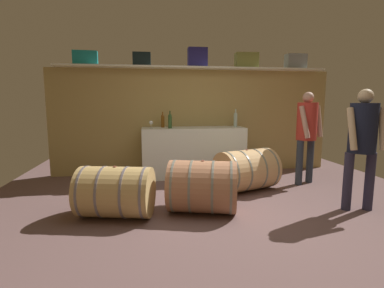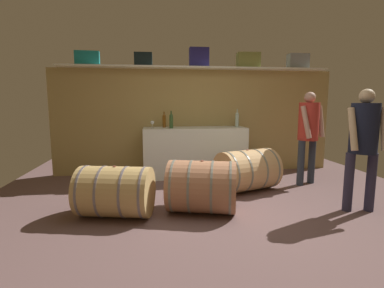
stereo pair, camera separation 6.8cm
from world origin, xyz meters
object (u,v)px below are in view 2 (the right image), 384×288
at_px(toolcase_navy, 199,57).
at_px(wine_bottle_clear, 237,119).
at_px(wine_barrel_near, 202,187).
at_px(visitor_tasting, 364,138).
at_px(toolcase_black, 143,60).
at_px(wine_barrel_flank, 247,170).
at_px(wine_bottle_green, 171,121).
at_px(work_cabinet, 195,152).
at_px(toolcase_teal, 87,58).
at_px(toolcase_grey, 298,61).
at_px(toolcase_olive, 248,60).
at_px(wine_glass, 152,123).
at_px(winemaker_pouring, 309,128).
at_px(wine_bottle_amber, 164,120).
at_px(wine_barrel_far, 115,191).

distance_m(toolcase_navy, wine_bottle_clear, 1.38).
bearing_deg(wine_barrel_near, visitor_tasting, 8.59).
xyz_separation_m(toolcase_black, wine_bottle_clear, (1.76, -0.16, -1.10)).
bearing_deg(toolcase_navy, wine_barrel_flank, -64.15).
bearing_deg(wine_bottle_green, work_cabinet, 11.61).
bearing_deg(visitor_tasting, wine_barrel_near, 2.34).
bearing_deg(toolcase_teal, toolcase_grey, -4.07).
relative_size(wine_barrel_near, visitor_tasting, 0.64).
bearing_deg(toolcase_olive, toolcase_grey, 4.40).
bearing_deg(wine_glass, toolcase_grey, 5.60).
bearing_deg(winemaker_pouring, toolcase_teal, -39.32).
height_order(wine_glass, wine_barrel_near, wine_glass).
bearing_deg(work_cabinet, winemaker_pouring, -24.47).
bearing_deg(toolcase_navy, toolcase_black, -179.12).
relative_size(toolcase_teal, wine_bottle_amber, 1.44).
bearing_deg(work_cabinet, wine_barrel_flank, -56.46).
bearing_deg(wine_bottle_green, wine_glass, 177.50).
bearing_deg(wine_barrel_flank, toolcase_olive, 53.12).
distance_m(toolcase_olive, wine_barrel_near, 3.06).
bearing_deg(toolcase_olive, toolcase_navy, -175.60).
height_order(wine_bottle_amber, wine_barrel_flank, wine_bottle_amber).
xyz_separation_m(wine_bottle_green, wine_barrel_flank, (1.14, -0.95, -0.74)).
height_order(wine_bottle_clear, visitor_tasting, visitor_tasting).
distance_m(toolcase_olive, toolcase_grey, 1.02).
height_order(toolcase_black, work_cabinet, toolcase_black).
xyz_separation_m(wine_bottle_amber, wine_glass, (-0.22, -0.20, -0.03)).
bearing_deg(wine_glass, wine_barrel_flank, -33.15).
distance_m(toolcase_teal, wine_bottle_green, 1.88).
height_order(wine_bottle_amber, wine_glass, wine_bottle_amber).
height_order(wine_bottle_clear, wine_barrel_far, wine_bottle_clear).
xyz_separation_m(toolcase_teal, wine_barrel_near, (1.75, -2.08, -1.85)).
relative_size(wine_bottle_clear, winemaker_pouring, 0.22).
relative_size(toolcase_teal, wine_bottle_green, 1.33).
distance_m(toolcase_teal, wine_glass, 1.65).
relative_size(toolcase_teal, work_cabinet, 0.22).
distance_m(wine_bottle_green, visitor_tasting, 3.05).
relative_size(wine_bottle_amber, wine_barrel_flank, 0.27).
height_order(toolcase_navy, work_cabinet, toolcase_navy).
relative_size(toolcase_teal, wine_barrel_far, 0.43).
height_order(toolcase_teal, wine_bottle_green, toolcase_teal).
xyz_separation_m(toolcase_black, wine_barrel_near, (0.76, -2.08, -1.84)).
xyz_separation_m(toolcase_olive, wine_bottle_clear, (-0.24, -0.16, -1.13)).
xyz_separation_m(wine_bottle_clear, visitor_tasting, (1.02, -2.15, -0.11)).
bearing_deg(wine_barrel_near, work_cabinet, 99.94).
height_order(toolcase_navy, wine_barrel_far, toolcase_navy).
distance_m(wine_glass, visitor_tasting, 3.33).
relative_size(wine_bottle_amber, wine_glass, 2.05).
relative_size(toolcase_navy, wine_barrel_near, 0.36).
distance_m(toolcase_teal, wine_barrel_flank, 3.45).
height_order(toolcase_navy, wine_barrel_near, toolcase_navy).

